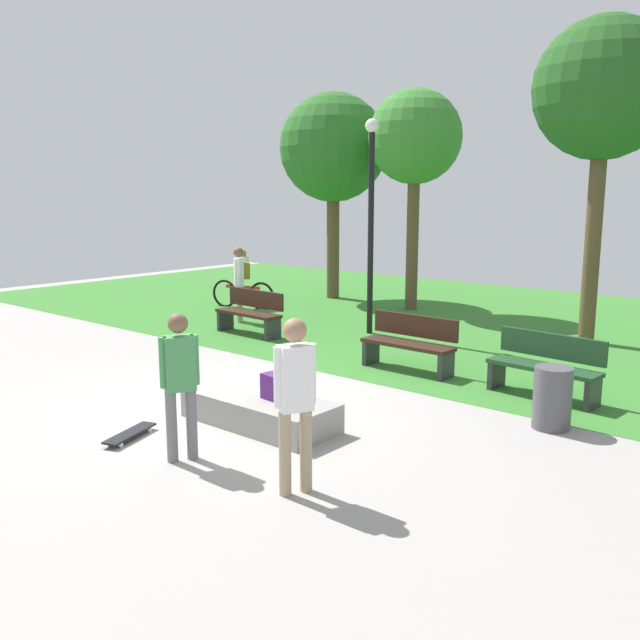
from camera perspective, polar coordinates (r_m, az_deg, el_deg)
The scene contains 17 objects.
ground_plane at distance 9.59m, azimuth -7.91°, elevation -7.12°, with size 28.00×28.00×0.00m, color #9E9993.
grass_lawn at distance 16.02m, azimuth 14.18°, elevation -0.16°, with size 26.60×11.75×0.01m, color #387A2D.
concrete_ledge at distance 8.78m, azimuth -5.04°, elevation -7.49°, with size 2.05×0.87×0.37m, color gray.
backpack_on_ledge at distance 8.56m, azimuth -3.90°, elevation -5.53°, with size 0.28×0.20×0.32m, color #4C1E66.
skater_performing_trick at distance 7.55m, azimuth -11.56°, elevation -4.59°, with size 0.32×0.39×1.64m.
skater_watching at distance 6.58m, azimuth -2.08°, elevation -6.01°, with size 0.32×0.40×1.74m.
skateboard_by_ledge at distance 8.60m, azimuth -15.50°, elevation -9.07°, with size 0.44×0.82×0.08m.
park_bench_near_path at distance 11.35m, azimuth 7.46°, elevation -1.82°, with size 1.61×0.50×0.91m.
park_bench_center_lawn at distance 10.31m, azimuth 18.23°, elevation -3.53°, with size 1.64×0.61×0.91m.
park_bench_far_left at distance 14.19m, azimuth -5.79°, elevation 0.72°, with size 1.62×0.55×0.91m.
tree_leaning_ash at distance 17.18m, azimuth 7.89°, elevation 14.64°, with size 2.26×2.26×5.34m.
tree_slender_maple at distance 18.96m, azimuth 1.11°, elevation 14.00°, with size 2.88×2.88×5.51m.
tree_young_birch at distance 14.25m, azimuth 22.49°, elevation 17.10°, with size 2.58×2.58×6.06m.
lamp_post at distance 14.06m, azimuth 4.26°, elevation 9.42°, with size 0.28×0.28×4.33m.
trash_bin at distance 9.02m, azimuth 18.73°, elevation -6.14°, with size 0.47×0.47×0.78m, color #4C4C51.
pedestrian_with_backpack at distance 15.50m, azimuth -6.66°, elevation 3.54°, with size 0.44×0.45×1.69m.
cyclist_on_bicycle at distance 17.48m, azimuth -6.44°, elevation 3.07°, with size 1.78×0.50×1.52m.
Camera 1 is at (6.83, -6.07, 2.90)m, focal length 38.54 mm.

